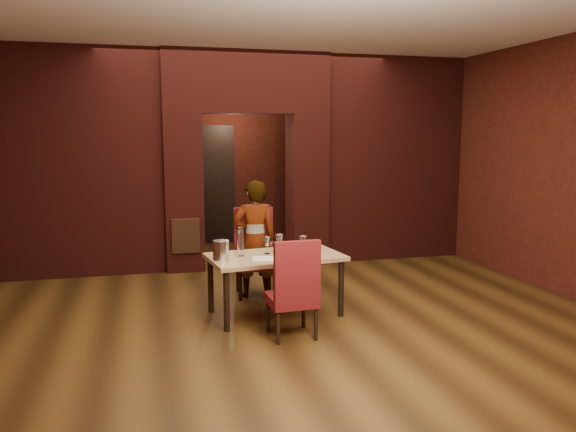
{
  "coord_description": "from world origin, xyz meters",
  "views": [
    {
      "loc": [
        -1.51,
        -6.35,
        2.01
      ],
      "look_at": [
        0.13,
        0.0,
        1.04
      ],
      "focal_mm": 35.0,
      "sensor_mm": 36.0,
      "label": 1
    }
  ],
  "objects_px": {
    "wine_glass_a": "(267,245)",
    "chair_near": "(291,287)",
    "chair_far": "(255,253)",
    "wine_bucket": "(221,250)",
    "potted_plant": "(306,270)",
    "wine_glass_b": "(279,245)",
    "person_seated": "(255,239)",
    "water_bottle": "(241,242)",
    "dining_table": "(275,285)",
    "wine_glass_c": "(303,246)"
  },
  "relations": [
    {
      "from": "wine_glass_a",
      "to": "chair_near",
      "type": "bearing_deg",
      "value": -84.61
    },
    {
      "from": "wine_glass_a",
      "to": "chair_far",
      "type": "bearing_deg",
      "value": 89.48
    },
    {
      "from": "wine_bucket",
      "to": "potted_plant",
      "type": "distance_m",
      "value": 1.79
    },
    {
      "from": "wine_bucket",
      "to": "wine_glass_b",
      "type": "bearing_deg",
      "value": 8.19
    },
    {
      "from": "person_seated",
      "to": "water_bottle",
      "type": "height_order",
      "value": "person_seated"
    },
    {
      "from": "dining_table",
      "to": "chair_near",
      "type": "xyz_separation_m",
      "value": [
        0.0,
        -0.7,
        0.16
      ]
    },
    {
      "from": "dining_table",
      "to": "water_bottle",
      "type": "relative_size",
      "value": 4.58
    },
    {
      "from": "wine_glass_c",
      "to": "water_bottle",
      "type": "relative_size",
      "value": 0.69
    },
    {
      "from": "dining_table",
      "to": "chair_far",
      "type": "relative_size",
      "value": 1.34
    },
    {
      "from": "wine_glass_b",
      "to": "dining_table",
      "type": "bearing_deg",
      "value": 160.82
    },
    {
      "from": "person_seated",
      "to": "wine_glass_a",
      "type": "relative_size",
      "value": 7.51
    },
    {
      "from": "dining_table",
      "to": "chair_near",
      "type": "height_order",
      "value": "chair_near"
    },
    {
      "from": "chair_far",
      "to": "potted_plant",
      "type": "relative_size",
      "value": 2.36
    },
    {
      "from": "wine_glass_c",
      "to": "potted_plant",
      "type": "height_order",
      "value": "wine_glass_c"
    },
    {
      "from": "wine_glass_c",
      "to": "wine_bucket",
      "type": "xyz_separation_m",
      "value": [
        -0.9,
        -0.01,
        -0.0
      ]
    },
    {
      "from": "wine_glass_c",
      "to": "potted_plant",
      "type": "bearing_deg",
      "value": 71.87
    },
    {
      "from": "chair_near",
      "to": "potted_plant",
      "type": "bearing_deg",
      "value": -113.09
    },
    {
      "from": "chair_near",
      "to": "wine_glass_b",
      "type": "xyz_separation_m",
      "value": [
        0.04,
        0.69,
        0.29
      ]
    },
    {
      "from": "dining_table",
      "to": "chair_near",
      "type": "relative_size",
      "value": 1.45
    },
    {
      "from": "potted_plant",
      "to": "person_seated",
      "type": "bearing_deg",
      "value": -159.74
    },
    {
      "from": "chair_near",
      "to": "chair_far",
      "type": "bearing_deg",
      "value": -89.7
    },
    {
      "from": "wine_glass_b",
      "to": "water_bottle",
      "type": "bearing_deg",
      "value": 171.55
    },
    {
      "from": "dining_table",
      "to": "person_seated",
      "type": "xyz_separation_m",
      "value": [
        -0.08,
        0.75,
        0.39
      ]
    },
    {
      "from": "chair_far",
      "to": "wine_glass_a",
      "type": "xyz_separation_m",
      "value": [
        -0.01,
        -0.72,
        0.24
      ]
    },
    {
      "from": "chair_near",
      "to": "wine_glass_a",
      "type": "xyz_separation_m",
      "value": [
        -0.07,
        0.78,
        0.28
      ]
    },
    {
      "from": "chair_far",
      "to": "wine_bucket",
      "type": "height_order",
      "value": "chair_far"
    },
    {
      "from": "wine_glass_a",
      "to": "wine_glass_c",
      "type": "distance_m",
      "value": 0.4
    },
    {
      "from": "person_seated",
      "to": "wine_bucket",
      "type": "height_order",
      "value": "person_seated"
    },
    {
      "from": "person_seated",
      "to": "wine_bucket",
      "type": "distance_m",
      "value": 1.01
    },
    {
      "from": "chair_near",
      "to": "wine_glass_c",
      "type": "relative_size",
      "value": 4.61
    },
    {
      "from": "person_seated",
      "to": "wine_glass_b",
      "type": "relative_size",
      "value": 6.34
    },
    {
      "from": "wine_glass_b",
      "to": "water_bottle",
      "type": "height_order",
      "value": "water_bottle"
    },
    {
      "from": "chair_near",
      "to": "wine_bucket",
      "type": "bearing_deg",
      "value": -46.3
    },
    {
      "from": "chair_near",
      "to": "wine_glass_a",
      "type": "height_order",
      "value": "chair_near"
    },
    {
      "from": "water_bottle",
      "to": "wine_glass_a",
      "type": "bearing_deg",
      "value": 5.67
    },
    {
      "from": "wine_glass_b",
      "to": "wine_glass_c",
      "type": "xyz_separation_m",
      "value": [
        0.24,
        -0.09,
        -0.01
      ]
    },
    {
      "from": "chair_far",
      "to": "wine_bucket",
      "type": "bearing_deg",
      "value": -116.45
    },
    {
      "from": "wine_glass_a",
      "to": "wine_glass_b",
      "type": "distance_m",
      "value": 0.15
    },
    {
      "from": "wine_bucket",
      "to": "chair_far",
      "type": "bearing_deg",
      "value": 58.85
    },
    {
      "from": "chair_far",
      "to": "dining_table",
      "type": "bearing_deg",
      "value": -80.57
    },
    {
      "from": "wine_glass_c",
      "to": "wine_bucket",
      "type": "bearing_deg",
      "value": -179.54
    },
    {
      "from": "chair_far",
      "to": "person_seated",
      "type": "relative_size",
      "value": 0.74
    },
    {
      "from": "chair_far",
      "to": "chair_near",
      "type": "distance_m",
      "value": 1.5
    },
    {
      "from": "potted_plant",
      "to": "dining_table",
      "type": "bearing_deg",
      "value": -122.82
    },
    {
      "from": "wine_bucket",
      "to": "wine_glass_c",
      "type": "bearing_deg",
      "value": 0.46
    },
    {
      "from": "chair_near",
      "to": "potted_plant",
      "type": "relative_size",
      "value": 2.19
    },
    {
      "from": "wine_glass_a",
      "to": "wine_glass_b",
      "type": "height_order",
      "value": "wine_glass_b"
    },
    {
      "from": "wine_glass_b",
      "to": "water_bottle",
      "type": "distance_m",
      "value": 0.43
    },
    {
      "from": "wine_glass_b",
      "to": "wine_bucket",
      "type": "bearing_deg",
      "value": -171.81
    },
    {
      "from": "wine_bucket",
      "to": "water_bottle",
      "type": "xyz_separation_m",
      "value": [
        0.24,
        0.16,
        0.05
      ]
    }
  ]
}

